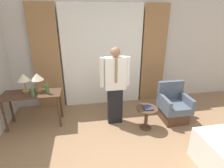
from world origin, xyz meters
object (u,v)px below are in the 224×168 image
book (148,108)px  table_lamp_left (24,78)px  table_lamp_right (37,78)px  armchair (173,107)px  side_table (146,114)px  bottle_near_edge (47,89)px  bottle_by_lamp (33,93)px  person (115,84)px  desk (33,99)px

book → table_lamp_left: bearing=164.9°
table_lamp_right → armchair: (2.97, -0.45, -0.74)m
table_lamp_left → side_table: bearing=-14.9°
bottle_near_edge → side_table: size_ratio=0.54×
bottle_near_edge → side_table: bearing=-13.6°
bottle_by_lamp → person: size_ratio=0.13×
table_lamp_left → book: size_ratio=1.83×
table_lamp_left → side_table: size_ratio=0.82×
table_lamp_right → bottle_near_edge: table_lamp_right is taller
side_table → book: book is taller
desk → person: person is taller
desk → bottle_near_edge: size_ratio=4.58×
bottle_near_edge → bottle_by_lamp: (-0.26, -0.11, -0.02)m
desk → armchair: (3.11, -0.35, -0.31)m
table_lamp_right → side_table: size_ratio=0.82×
book → bottle_by_lamp: bearing=170.4°
side_table → armchair: bearing=16.5°
table_lamp_left → table_lamp_right: (0.27, 0.00, 0.00)m
bottle_by_lamp → person: 1.68m
table_lamp_right → side_table: 2.45m
table_lamp_left → armchair: 3.36m
bottle_by_lamp → book: bottle_by_lamp is taller
table_lamp_left → side_table: (2.51, -0.67, -0.73)m
armchair → table_lamp_left: bearing=172.1°
table_lamp_left → person: 1.92m
desk → book: bearing=-13.5°
armchair → book: size_ratio=3.97×
table_lamp_right → book: (2.25, -0.68, -0.56)m
person → side_table: person is taller
side_table → book: (0.01, -0.01, 0.17)m
bottle_by_lamp → desk: bearing=113.5°
table_lamp_right → armchair: table_lamp_right is taller
table_lamp_right → person: (1.62, -0.31, -0.13)m
bottle_near_edge → side_table: bottle_near_edge is taller
armchair → bottle_near_edge: bearing=174.4°
person → table_lamp_left: bearing=170.6°
bottle_by_lamp → person: (1.68, -0.02, 0.08)m
bottle_by_lamp → side_table: size_ratio=0.44×
table_lamp_right → book: size_ratio=1.83×
desk → bottle_near_edge: bottle_near_edge is taller
armchair → table_lamp_right: bearing=171.4°
table_lamp_right → table_lamp_left: bearing=180.0°
bottle_by_lamp → armchair: (3.03, -0.16, -0.52)m
table_lamp_right → bottle_near_edge: (0.21, -0.18, -0.20)m
desk → armchair: 3.14m
desk → side_table: (2.37, -0.56, -0.30)m
bottle_by_lamp → armchair: bearing=-3.0°
person → side_table: (0.62, -0.36, -0.60)m
bottle_by_lamp → bottle_near_edge: bearing=23.2°
bottle_near_edge → table_lamp_left: bearing=159.4°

